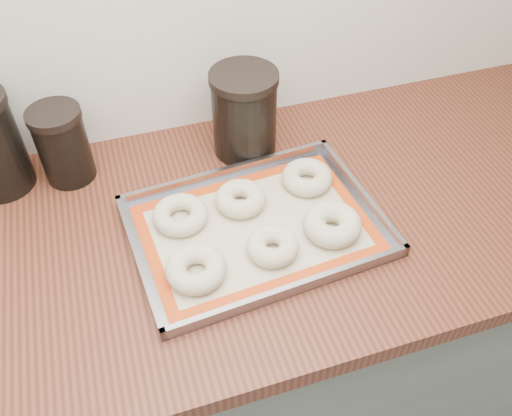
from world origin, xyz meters
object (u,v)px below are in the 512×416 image
object	(u,v)px
bagel_back_left	(180,215)
canister_mid	(63,145)
bagel_front_mid	(273,246)
baking_tray	(256,228)
canister_right	(244,113)
bagel_front_left	(196,269)
bagel_front_right	(332,224)
bagel_back_mid	(240,199)
bagel_back_right	(307,177)

from	to	relation	value
bagel_back_left	canister_mid	world-z (taller)	canister_mid
bagel_front_mid	canister_mid	distance (m)	0.47
bagel_back_left	canister_mid	bearing A→B (deg)	132.82
baking_tray	canister_right	world-z (taller)	canister_right
bagel_front_left	canister_mid	size ratio (longest dim) A/B	0.66
bagel_front_right	canister_mid	xyz separation A→B (m)	(-0.45, 0.32, 0.06)
bagel_back_left	canister_mid	size ratio (longest dim) A/B	0.65
bagel_back_left	bagel_back_mid	xyz separation A→B (m)	(0.12, 0.01, 0.00)
bagel_front_left	bagel_front_right	world-z (taller)	bagel_front_right
bagel_front_mid	bagel_back_right	xyz separation A→B (m)	(0.13, 0.15, 0.00)
bagel_front_left	bagel_back_right	size ratio (longest dim) A/B	1.04
canister_right	bagel_front_left	bearing A→B (deg)	-120.45
bagel_back_right	canister_mid	world-z (taller)	canister_mid
canister_mid	canister_right	world-z (taller)	canister_right
baking_tray	bagel_front_right	xyz separation A→B (m)	(0.13, -0.05, 0.02)
baking_tray	canister_right	distance (m)	0.26
bagel_front_right	canister_mid	size ratio (longest dim) A/B	0.67
bagel_back_left	canister_right	bearing A→B (deg)	44.02
bagel_back_right	canister_right	xyz separation A→B (m)	(-0.09, 0.15, 0.07)
bagel_front_right	bagel_back_left	size ratio (longest dim) A/B	1.04
bagel_back_left	bagel_back_right	bearing A→B (deg)	5.09
baking_tray	bagel_back_mid	size ratio (longest dim) A/B	4.94
baking_tray	bagel_back_left	world-z (taller)	bagel_back_left
bagel_back_right	canister_mid	bearing A→B (deg)	158.47
bagel_back_left	canister_right	xyz separation A→B (m)	(0.18, 0.18, 0.07)
bagel_front_left	bagel_front_mid	size ratio (longest dim) A/B	1.12
bagel_back_right	canister_right	size ratio (longest dim) A/B	0.54
bagel_back_left	bagel_back_right	size ratio (longest dim) A/B	1.02
bagel_front_mid	canister_mid	bearing A→B (deg)	134.91
bagel_front_mid	bagel_back_mid	xyz separation A→B (m)	(-0.02, 0.13, 0.00)
canister_mid	bagel_back_left	bearing A→B (deg)	-47.18
bagel_front_left	bagel_back_mid	size ratio (longest dim) A/B	1.08
bagel_front_mid	canister_mid	size ratio (longest dim) A/B	0.58
bagel_front_right	bagel_back_mid	world-z (taller)	bagel_front_right
baking_tray	bagel_back_mid	bearing A→B (deg)	98.46
bagel_front_left	bagel_back_left	xyz separation A→B (m)	(0.00, 0.14, -0.00)
bagel_front_mid	bagel_back_right	distance (m)	0.20
bagel_front_mid	canister_right	world-z (taller)	canister_right
bagel_front_right	baking_tray	bearing A→B (deg)	158.79
bagel_back_mid	bagel_front_left	bearing A→B (deg)	-130.82
bagel_front_left	bagel_back_right	distance (m)	0.31
baking_tray	bagel_front_left	xyz separation A→B (m)	(-0.13, -0.07, 0.02)
bagel_front_left	bagel_back_mid	world-z (taller)	same
baking_tray	bagel_back_left	distance (m)	0.15
bagel_back_mid	canister_right	bearing A→B (deg)	70.34
bagel_front_right	bagel_back_left	world-z (taller)	bagel_front_right
bagel_front_right	bagel_back_left	distance (m)	0.29
bagel_back_mid	canister_right	distance (m)	0.19
bagel_front_mid	baking_tray	bearing A→B (deg)	99.11
bagel_back_left	canister_mid	distance (m)	0.28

